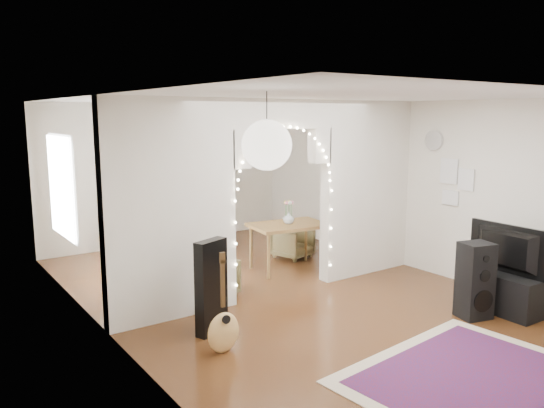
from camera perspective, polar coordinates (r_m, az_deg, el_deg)
floor at (r=7.67m, az=0.95°, el=-9.36°), size 7.50×7.50×0.00m
ceiling at (r=7.25m, az=1.01°, el=11.25°), size 5.00×7.50×0.02m
wall_back at (r=10.57m, az=-11.14°, el=3.22°), size 5.00×0.02×2.70m
wall_left at (r=6.22m, az=-17.95°, el=-1.43°), size 0.02×7.50×2.70m
wall_right at (r=9.03m, az=13.89°, el=2.06°), size 0.02×7.50×2.70m
divider_wall at (r=7.33m, az=0.98°, el=1.24°), size 5.00×0.20×2.70m
fairy_lights at (r=7.21m, az=1.60°, el=2.10°), size 1.64×0.04×1.60m
window at (r=7.92m, az=-21.72°, el=1.73°), size 0.04×1.20×1.40m
wall_clock at (r=8.57m, az=17.05°, el=6.57°), size 0.03×0.31×0.31m
picture_frames at (r=8.38m, az=19.00°, el=2.29°), size 0.02×0.50×0.70m
paper_lantern at (r=4.20m, az=-0.56°, el=6.34°), size 0.40×0.40×0.40m
ceiling_fan at (r=8.94m, az=-6.69°, el=8.95°), size 1.10×1.10×0.30m
area_rug at (r=5.67m, az=20.56°, el=-17.01°), size 2.54×2.00×0.02m
guitar_case at (r=6.15m, az=-6.55°, el=-8.87°), size 0.44×0.28×1.10m
acoustic_guitar at (r=5.69m, az=-5.27°, el=-11.93°), size 0.38×0.15×0.93m
tabby_cat at (r=6.77m, az=-6.57°, el=-10.94°), size 0.30×0.44×0.30m
floor_speaker at (r=7.04m, az=21.01°, el=-7.70°), size 0.44×0.40×0.95m
media_console at (r=7.45m, az=23.30°, el=-8.71°), size 0.44×1.01×0.50m
tv at (r=7.30m, az=23.59°, el=-4.53°), size 0.18×1.08×0.62m
bookcase at (r=10.00m, az=-12.71°, el=-0.39°), size 1.60×0.76×1.60m
dining_table at (r=8.55m, az=1.78°, el=-2.62°), size 1.30×0.96×0.76m
flower_vase at (r=8.52m, az=1.79°, el=-1.51°), size 0.21×0.21×0.19m
dining_chair_left at (r=7.40m, az=-6.41°, el=-7.95°), size 0.70×0.71×0.53m
dining_chair_right at (r=9.35m, az=2.28°, el=-4.16°), size 0.71×0.72×0.54m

